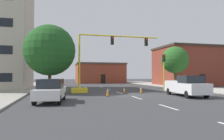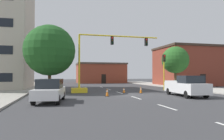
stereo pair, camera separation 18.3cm
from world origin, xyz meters
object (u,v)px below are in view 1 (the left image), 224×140
object	(u,v)px
traffic_signal_gantry	(92,72)
traffic_cone_roadside_b	(108,92)
tree_left_near	(50,50)
traffic_cone_roadside_a	(124,90)
pickup_truck_white	(186,86)
sedan_white_near_left	(51,90)
traffic_light_pole_right	(164,64)
tree_right_mid	(175,60)
traffic_cone_roadside_c	(141,90)

from	to	relation	value
traffic_signal_gantry	traffic_cone_roadside_b	distance (m)	5.19
tree_left_near	traffic_cone_roadside_b	bearing A→B (deg)	-41.41
traffic_cone_roadside_a	traffic_cone_roadside_b	distance (m)	4.22
pickup_truck_white	sedan_white_near_left	world-z (taller)	pickup_truck_white
traffic_light_pole_right	tree_left_near	size ratio (longest dim) A/B	0.63
traffic_light_pole_right	tree_right_mid	xyz separation A→B (m)	(3.96, 3.77, 0.87)
traffic_signal_gantry	traffic_light_pole_right	world-z (taller)	traffic_signal_gantry
traffic_cone_roadside_a	traffic_cone_roadside_c	world-z (taller)	traffic_cone_roadside_c
pickup_truck_white	traffic_cone_roadside_a	xyz separation A→B (m)	(-4.69, 4.98, -0.68)
traffic_signal_gantry	pickup_truck_white	size ratio (longest dim) A/B	1.93
traffic_cone_roadside_a	sedan_white_near_left	bearing A→B (deg)	-141.37
tree_left_near	traffic_cone_roadside_c	distance (m)	11.17
tree_left_near	traffic_light_pole_right	bearing A→B (deg)	4.38
traffic_light_pole_right	traffic_cone_roadside_a	distance (m)	7.79
sedan_white_near_left	traffic_cone_roadside_c	size ratio (longest dim) A/B	6.32
tree_left_near	sedan_white_near_left	size ratio (longest dim) A/B	1.64
sedan_white_near_left	traffic_signal_gantry	bearing A→B (deg)	60.83
tree_right_mid	traffic_cone_roadside_b	distance (m)	16.89
sedan_white_near_left	traffic_cone_roadside_b	world-z (taller)	sedan_white_near_left
traffic_cone_roadside_b	tree_right_mid	bearing A→B (deg)	36.68
traffic_signal_gantry	tree_right_mid	world-z (taller)	traffic_signal_gantry
tree_right_mid	sedan_white_near_left	distance (m)	22.54
tree_left_near	traffic_cone_roadside_b	distance (m)	8.63
traffic_signal_gantry	tree_right_mid	bearing A→B (deg)	19.93
traffic_cone_roadside_c	traffic_signal_gantry	bearing A→B (deg)	155.42
pickup_truck_white	traffic_cone_roadside_b	size ratio (longest dim) A/B	7.20
tree_right_mid	traffic_light_pole_right	bearing A→B (deg)	-136.43
pickup_truck_white	traffic_cone_roadside_b	distance (m)	7.59
traffic_signal_gantry	tree_left_near	bearing A→B (deg)	178.02
traffic_light_pole_right	sedan_white_near_left	distance (m)	17.08
traffic_signal_gantry	traffic_cone_roadside_a	distance (m)	4.30
traffic_cone_roadside_c	sedan_white_near_left	bearing A→B (deg)	-150.69
tree_right_mid	traffic_cone_roadside_b	size ratio (longest dim) A/B	8.48
traffic_light_pole_right	tree_left_near	distance (m)	14.85
tree_right_mid	traffic_cone_roadside_c	xyz separation A→B (m)	(-8.78, -7.43, -4.04)
traffic_cone_roadside_b	traffic_light_pole_right	bearing A→B (deg)	33.26
traffic_signal_gantry	traffic_cone_roadside_b	xyz separation A→B (m)	(0.80, -4.74, -1.96)
traffic_light_pole_right	traffic_cone_roadside_a	size ratio (longest dim) A/B	8.01
traffic_signal_gantry	tree_left_near	distance (m)	5.36
tree_left_near	traffic_cone_roadside_c	xyz separation A→B (m)	(9.93, -2.53, -4.45)
tree_left_near	traffic_signal_gantry	bearing A→B (deg)	-1.98
traffic_signal_gantry	tree_left_near	size ratio (longest dim) A/B	1.39
sedan_white_near_left	traffic_cone_roadside_a	distance (m)	9.96
pickup_truck_white	traffic_cone_roadside_a	distance (m)	6.88
traffic_light_pole_right	tree_left_near	bearing A→B (deg)	-175.62
traffic_cone_roadside_b	sedan_white_near_left	bearing A→B (deg)	-149.92
traffic_cone_roadside_a	pickup_truck_white	bearing A→B (deg)	-46.68
sedan_white_near_left	traffic_cone_roadside_b	size ratio (longest dim) A/B	6.08
traffic_signal_gantry	tree_right_mid	size ratio (longest dim) A/B	1.64
tree_right_mid	tree_left_near	xyz separation A→B (m)	(-18.71, -4.90, 0.41)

